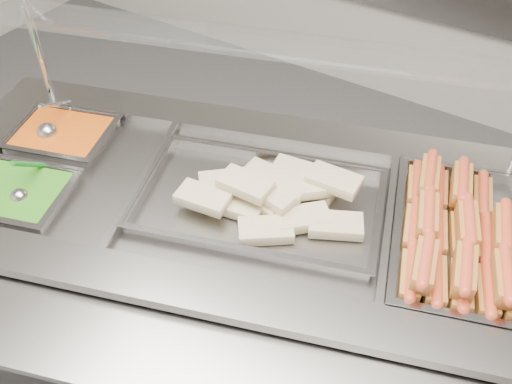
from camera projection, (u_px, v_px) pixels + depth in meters
The scene contains 11 objects.
steam_counter at pixel (242, 289), 2.04m from camera, with size 2.12×1.42×0.93m.
tray_rail at pixel (182, 356), 1.38m from camera, with size 1.86×0.91×0.05m.
sneeze_guard at pixel (258, 45), 1.62m from camera, with size 1.72×0.81×0.46m.
pan_hotdogs at pixel (457, 244), 1.63m from camera, with size 0.51×0.65×0.10m.
pan_wraps at pixel (259, 205), 1.73m from camera, with size 0.80×0.61×0.07m.
pan_beans at pixel (65, 141), 1.97m from camera, with size 0.37×0.33×0.10m.
pan_peas at pixel (18, 200), 1.76m from camera, with size 0.37×0.33×0.10m.
hotdogs_in_buns at pixel (458, 235), 1.59m from camera, with size 0.46×0.58×0.12m.
tortilla_wraps at pixel (276, 194), 1.70m from camera, with size 0.55×0.37×0.10m.
ladle at pixel (48, 131), 1.93m from camera, with size 0.09×0.20×0.15m.
serving_spoon at pixel (22, 191), 1.71m from camera, with size 0.08×0.17×0.15m.
Camera 1 is at (0.74, -0.65, 2.12)m, focal length 40.00 mm.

